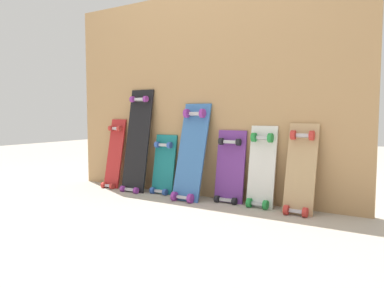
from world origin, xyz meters
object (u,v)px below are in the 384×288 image
Objects in this scene: skateboard_red at (114,157)px; skateboard_white at (261,171)px; skateboard_natural at (300,173)px; skateboard_blue at (191,155)px; skateboard_black at (137,144)px; skateboard_teal at (163,168)px; skateboard_purple at (230,171)px.

skateboard_red is 1.41m from skateboard_white.
skateboard_natural reaches higher than skateboard_white.
skateboard_white is (0.56, 0.06, -0.08)m from skateboard_blue.
skateboard_natural is at bearing 0.03° from skateboard_black.
skateboard_natural is (1.16, -0.03, 0.06)m from skateboard_teal.
skateboard_teal is at bearing 2.17° from skateboard_red.
skateboard_black reaches higher than skateboard_red.
skateboard_purple is at bearing 175.85° from skateboard_natural.
skateboard_black is at bearing -178.46° from skateboard_white.
skateboard_blue is at bearing -173.86° from skateboard_white.
skateboard_black is at bearing -179.97° from skateboard_natural.
skateboard_purple is 0.26m from skateboard_white.
skateboard_red is at bearing 179.57° from skateboard_natural.
skateboard_purple is at bearing 177.77° from skateboard_white.
skateboard_teal is at bearing -179.43° from skateboard_purple.
skateboard_red is 0.86m from skateboard_blue.
skateboard_natural reaches higher than skateboard_purple.
skateboard_teal is 1.16m from skateboard_natural.
skateboard_natural is at bearing -5.85° from skateboard_white.
skateboard_red is at bearing 177.06° from skateboard_blue.
skateboard_blue is at bearing -3.03° from skateboard_black.
skateboard_white is (0.26, -0.01, 0.02)m from skateboard_purple.
skateboard_black is 0.32m from skateboard_teal.
skateboard_white is (0.87, -0.00, 0.05)m from skateboard_teal.
skateboard_black is 1.47× the size of skateboard_white.
skateboard_black is 0.89m from skateboard_purple.
skateboard_white reaches higher than skateboard_purple.
skateboard_black reaches higher than skateboard_purple.
skateboard_red is 1.03× the size of skateboard_natural.
skateboard_blue reaches higher than skateboard_purple.
skateboard_purple is at bearing 12.99° from skateboard_blue.
skateboard_blue reaches higher than skateboard_white.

